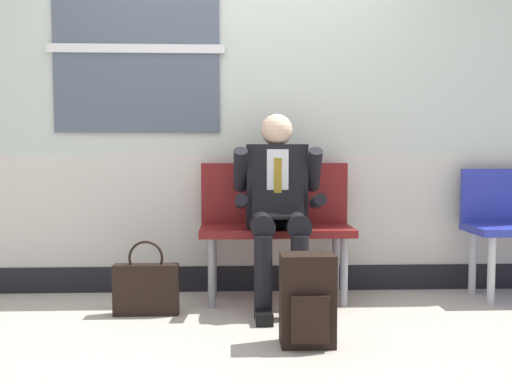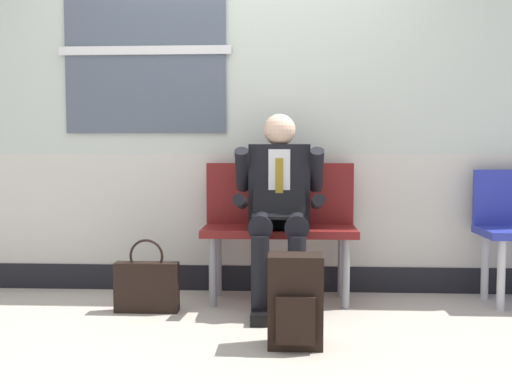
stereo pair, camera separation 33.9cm
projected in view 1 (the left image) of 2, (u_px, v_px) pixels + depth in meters
name	position (u px, v px, depth m)	size (l,w,h in m)	color
ground_plane	(233.00, 312.00, 3.66)	(18.00, 18.00, 0.00)	#B2A899
station_wall	(231.00, 97.00, 4.16)	(5.56, 0.17, 2.81)	beige
bench_with_person	(276.00, 219.00, 3.96)	(1.02, 0.42, 0.92)	maroon
person_seated	(278.00, 203.00, 3.75)	(0.57, 0.70, 1.25)	black
backpack	(308.00, 301.00, 3.02)	(0.28, 0.23, 0.48)	black
handbag	(146.00, 288.00, 3.59)	(0.40, 0.10, 0.46)	black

